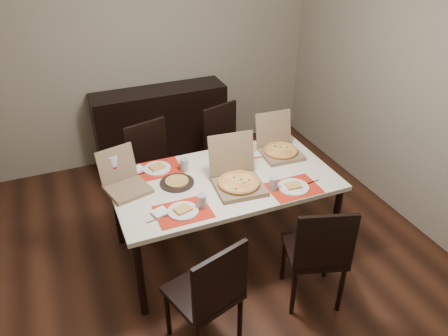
{
  "coord_description": "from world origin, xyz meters",
  "views": [
    {
      "loc": [
        -1.08,
        -2.73,
        2.69
      ],
      "look_at": [
        0.07,
        0.04,
        0.85
      ],
      "focal_mm": 35.0,
      "sensor_mm": 36.0,
      "label": 1
    }
  ],
  "objects_px": {
    "chair_near_left": "(209,293)",
    "chair_near_right": "(318,251)",
    "sideboard": "(161,126)",
    "dining_table": "(224,185)",
    "pizza_box_center": "(237,179)",
    "chair_far_left": "(154,166)",
    "dip_bowl": "(222,166)",
    "soda_bottle": "(113,169)",
    "chair_far_right": "(227,146)"
  },
  "relations": [
    {
      "from": "chair_near_left",
      "to": "chair_near_right",
      "type": "xyz_separation_m",
      "value": [
        0.87,
        0.06,
        0.0
      ]
    },
    {
      "from": "sideboard",
      "to": "dining_table",
      "type": "height_order",
      "value": "sideboard"
    },
    {
      "from": "sideboard",
      "to": "chair_near_right",
      "type": "height_order",
      "value": "chair_near_right"
    },
    {
      "from": "pizza_box_center",
      "to": "dining_table",
      "type": "bearing_deg",
      "value": 112.59
    },
    {
      "from": "chair_near_right",
      "to": "chair_near_left",
      "type": "bearing_deg",
      "value": -175.95
    },
    {
      "from": "chair_near_right",
      "to": "pizza_box_center",
      "type": "bearing_deg",
      "value": 116.21
    },
    {
      "from": "chair_far_left",
      "to": "dip_bowl",
      "type": "bearing_deg",
      "value": -54.62
    },
    {
      "from": "chair_far_left",
      "to": "dining_table",
      "type": "bearing_deg",
      "value": -63.7
    },
    {
      "from": "sideboard",
      "to": "dining_table",
      "type": "relative_size",
      "value": 0.83
    },
    {
      "from": "dining_table",
      "to": "soda_bottle",
      "type": "distance_m",
      "value": 0.91
    },
    {
      "from": "sideboard",
      "to": "chair_far_right",
      "type": "bearing_deg",
      "value": -60.27
    },
    {
      "from": "pizza_box_center",
      "to": "chair_near_left",
      "type": "bearing_deg",
      "value": -125.29
    },
    {
      "from": "chair_far_left",
      "to": "chair_far_right",
      "type": "relative_size",
      "value": 1.0
    },
    {
      "from": "chair_near_left",
      "to": "soda_bottle",
      "type": "relative_size",
      "value": 3.28
    },
    {
      "from": "pizza_box_center",
      "to": "dip_bowl",
      "type": "xyz_separation_m",
      "value": [
        -0.01,
        0.31,
        -0.04
      ]
    },
    {
      "from": "chair_far_right",
      "to": "soda_bottle",
      "type": "height_order",
      "value": "soda_bottle"
    },
    {
      "from": "dining_table",
      "to": "chair_near_left",
      "type": "xyz_separation_m",
      "value": [
        -0.47,
        -0.89,
        -0.17
      ]
    },
    {
      "from": "pizza_box_center",
      "to": "dip_bowl",
      "type": "distance_m",
      "value": 0.31
    },
    {
      "from": "sideboard",
      "to": "dip_bowl",
      "type": "relative_size",
      "value": 12.93
    },
    {
      "from": "chair_near_left",
      "to": "chair_far_right",
      "type": "relative_size",
      "value": 1.0
    },
    {
      "from": "dining_table",
      "to": "pizza_box_center",
      "type": "bearing_deg",
      "value": -67.41
    },
    {
      "from": "chair_near_left",
      "to": "chair_near_right",
      "type": "distance_m",
      "value": 0.87
    },
    {
      "from": "dining_table",
      "to": "chair_near_left",
      "type": "distance_m",
      "value": 1.02
    },
    {
      "from": "chair_near_left",
      "to": "chair_far_right",
      "type": "bearing_deg",
      "value": 63.77
    },
    {
      "from": "dining_table",
      "to": "pizza_box_center",
      "type": "height_order",
      "value": "pizza_box_center"
    },
    {
      "from": "dining_table",
      "to": "chair_near_left",
      "type": "height_order",
      "value": "chair_near_left"
    },
    {
      "from": "chair_far_right",
      "to": "sideboard",
      "type": "bearing_deg",
      "value": 119.73
    },
    {
      "from": "sideboard",
      "to": "soda_bottle",
      "type": "height_order",
      "value": "soda_bottle"
    },
    {
      "from": "chair_far_left",
      "to": "dip_bowl",
      "type": "height_order",
      "value": "chair_far_left"
    },
    {
      "from": "sideboard",
      "to": "dining_table",
      "type": "xyz_separation_m",
      "value": [
        0.07,
        -1.74,
        0.23
      ]
    },
    {
      "from": "chair_far_left",
      "to": "sideboard",
      "type": "bearing_deg",
      "value": 70.89
    },
    {
      "from": "chair_near_left",
      "to": "pizza_box_center",
      "type": "xyz_separation_m",
      "value": [
        0.53,
        0.75,
        0.3
      ]
    },
    {
      "from": "chair_near_left",
      "to": "dip_bowl",
      "type": "xyz_separation_m",
      "value": [
        0.53,
        1.06,
        0.25
      ]
    },
    {
      "from": "chair_far_right",
      "to": "pizza_box_center",
      "type": "height_order",
      "value": "pizza_box_center"
    },
    {
      "from": "dining_table",
      "to": "chair_near_right",
      "type": "distance_m",
      "value": 0.93
    },
    {
      "from": "soda_bottle",
      "to": "chair_far_right",
      "type": "bearing_deg",
      "value": 25.78
    },
    {
      "from": "chair_near_right",
      "to": "chair_far_right",
      "type": "height_order",
      "value": "same"
    },
    {
      "from": "chair_far_left",
      "to": "chair_near_left",
      "type": "bearing_deg",
      "value": -92.67
    },
    {
      "from": "chair_near_right",
      "to": "sideboard",
      "type": "bearing_deg",
      "value": 100.29
    },
    {
      "from": "chair_near_left",
      "to": "chair_near_right",
      "type": "bearing_deg",
      "value": 4.05
    },
    {
      "from": "dining_table",
      "to": "chair_near_left",
      "type": "bearing_deg",
      "value": -118.02
    },
    {
      "from": "chair_near_left",
      "to": "soda_bottle",
      "type": "bearing_deg",
      "value": 106.85
    },
    {
      "from": "chair_near_right",
      "to": "dip_bowl",
      "type": "height_order",
      "value": "chair_near_right"
    },
    {
      "from": "chair_near_right",
      "to": "chair_far_right",
      "type": "distance_m",
      "value": 1.73
    },
    {
      "from": "pizza_box_center",
      "to": "dip_bowl",
      "type": "height_order",
      "value": "pizza_box_center"
    },
    {
      "from": "chair_far_right",
      "to": "soda_bottle",
      "type": "xyz_separation_m",
      "value": [
        -1.24,
        -0.6,
        0.36
      ]
    },
    {
      "from": "dining_table",
      "to": "chair_far_left",
      "type": "relative_size",
      "value": 1.94
    },
    {
      "from": "chair_near_right",
      "to": "pizza_box_center",
      "type": "relative_size",
      "value": 2.09
    },
    {
      "from": "chair_near_left",
      "to": "dip_bowl",
      "type": "height_order",
      "value": "chair_near_left"
    },
    {
      "from": "chair_far_right",
      "to": "soda_bottle",
      "type": "bearing_deg",
      "value": -154.22
    }
  ]
}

